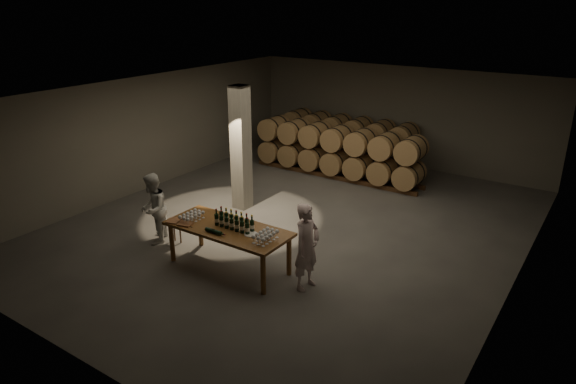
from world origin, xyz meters
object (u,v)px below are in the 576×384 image
Objects in this scene: plate at (251,234)px; bottle_cluster at (234,222)px; person_woman at (153,209)px; tasting_table at (228,232)px; stool at (175,224)px; person_man at (307,247)px; notebook_near at (185,224)px.

bottle_cluster is at bearing 174.12° from plate.
person_woman reaches higher than plate.
bottle_cluster is (0.14, 0.04, 0.23)m from tasting_table.
person_man reaches higher than stool.
tasting_table is 2.15m from person_woman.
stool is (-2.33, 0.21, -0.45)m from plate.
person_woman is at bearing -153.64° from stool.
person_man reaches higher than person_woman.
bottle_cluster is 0.51× the size of person_man.
bottle_cluster is 3.29× the size of plate.
person_man reaches higher than notebook_near.
bottle_cluster is at bearing 14.51° from tasting_table.
person_woman reaches higher than bottle_cluster.
tasting_table is at bearing 56.91° from person_woman.
plate is at bearing -5.12° from stool.
person_woman is (-0.42, -0.21, 0.34)m from stool.
plate is 0.16× the size of person_man.
bottle_cluster is 2.30m from person_woman.
notebook_near is at bearing -31.80° from stool.
person_woman reaches higher than tasting_table.
tasting_table is at bearing 12.01° from notebook_near.
bottle_cluster is 0.47m from plate.
person_woman reaches higher than notebook_near.
stool is at bearing 174.88° from plate.
tasting_table is at bearing -165.49° from bottle_cluster.
stool is at bearing 96.83° from person_man.
plate is 1.44m from notebook_near.
notebook_near is 0.17× the size of person_woman.
notebook_near reaches higher than plate.
bottle_cluster is 3.12× the size of notebook_near.
person_man is at bearing 11.89° from plate.
plate is at bearing 56.62° from person_woman.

